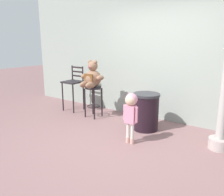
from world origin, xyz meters
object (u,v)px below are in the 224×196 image
at_px(teddy_bear, 92,77).
at_px(child_walking, 131,107).
at_px(trash_bin, 146,111).
at_px(bar_stool_with_teddy, 93,96).
at_px(bar_chair_empty, 73,84).

bearing_deg(teddy_bear, child_walking, -26.13).
height_order(child_walking, trash_bin, child_walking).
relative_size(bar_stool_with_teddy, trash_bin, 0.97).
height_order(bar_stool_with_teddy, child_walking, child_walking).
distance_m(teddy_bear, child_walking, 1.63).
distance_m(bar_stool_with_teddy, child_walking, 1.62).
distance_m(child_walking, trash_bin, 0.78).
bearing_deg(bar_stool_with_teddy, teddy_bear, -90.00).
bearing_deg(child_walking, bar_stool_with_teddy, -87.35).
bearing_deg(trash_bin, bar_stool_with_teddy, 179.73).
xyz_separation_m(bar_stool_with_teddy, teddy_bear, (0.00, -0.03, 0.42)).
distance_m(bar_stool_with_teddy, bar_chair_empty, 0.79).
height_order(bar_stool_with_teddy, trash_bin, trash_bin).
relative_size(bar_stool_with_teddy, teddy_bear, 1.19).
bearing_deg(bar_chair_empty, trash_bin, -3.95).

